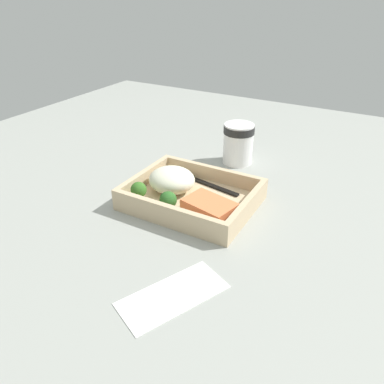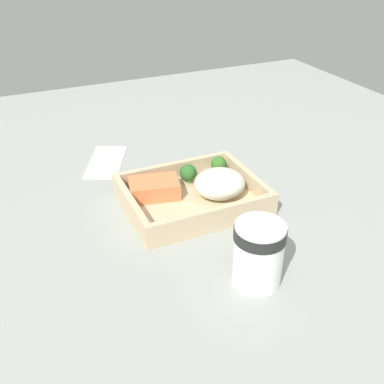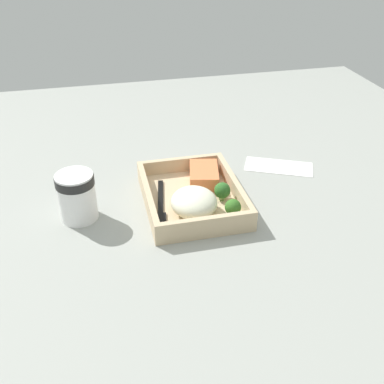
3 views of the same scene
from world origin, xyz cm
name	(u,v)px [view 2 (image 2 of 3)]	position (x,y,z in cm)	size (l,w,h in cm)	color
ground_plane	(192,209)	(0.00, 0.00, -1.00)	(160.00, 160.00, 2.00)	#969993
takeout_tray	(192,201)	(0.00, 0.00, 0.60)	(25.02, 19.68, 1.20)	#C9B089
tray_rim	(192,191)	(0.00, 0.00, 2.83)	(25.02, 19.68, 3.26)	#C9B089
salmon_fillet	(154,188)	(-6.04, 4.10, 2.79)	(9.31, 6.20, 3.18)	#EC7C49
mashed_potatoes	(220,183)	(5.33, -0.85, 3.72)	(9.83, 9.19, 5.04)	silver
broccoli_floret_1	(188,173)	(1.87, 5.99, 3.30)	(3.39, 3.39, 3.88)	#7EA15C
broccoli_floret_2	(219,165)	(8.74, 6.10, 3.65)	(3.21, 3.21, 4.18)	#7DA25A
fork	(213,215)	(0.99, -6.86, 1.42)	(15.85, 4.31, 0.44)	black
paper_cup	(261,250)	(0.42, -23.13, 5.56)	(7.51, 7.51, 9.95)	white
receipt_slip	(106,162)	(-10.33, 23.85, 0.12)	(7.16, 15.97, 0.24)	white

